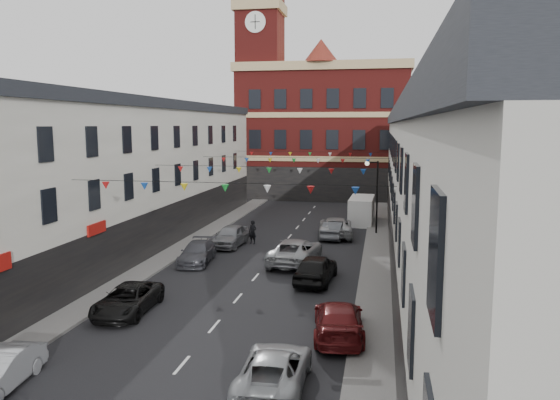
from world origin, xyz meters
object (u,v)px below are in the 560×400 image
Objects in this scene: car_left_e at (231,236)px; street_lamp at (374,187)px; car_right_d at (316,268)px; car_right_b at (274,369)px; car_right_c at (338,320)px; car_left_d at (197,253)px; car_right_e at (335,230)px; pedestrian at (253,232)px; car_right_f at (336,227)px; moving_car at (295,251)px; car_left_c at (128,300)px; white_van at (362,210)px.

street_lamp is at bearing 35.02° from car_left_e.
street_lamp is at bearing -96.80° from car_right_d.
car_right_c is (1.78, 4.95, 0.07)m from car_right_b.
car_right_d reaches higher than car_right_c.
car_right_d is at bearing -44.38° from car_left_e.
car_left_d is 0.97× the size of car_right_d.
car_right_e is 6.62m from pedestrian.
car_right_e is 0.87m from car_right_f.
car_left_d is 0.79× the size of moving_car.
car_left_c is 10.23m from car_right_b.
pedestrian is at bearing 40.78° from car_left_e.
street_lamp reaches higher than car_left_c.
car_right_d is at bearing -90.74° from car_right_b.
car_right_e is 0.79× the size of white_van.
car_right_b is at bearing -68.31° from car_left_d.
street_lamp is 1.41× the size of car_right_e.
white_van is (-1.14, 5.08, -2.72)m from street_lamp.
car_left_d is 5.20m from car_left_e.
street_lamp is at bearing -109.90° from moving_car.
pedestrian is (1.42, 1.07, 0.12)m from car_left_e.
pedestrian reaches higher than car_right_e.
white_van is (9.97, 26.16, 0.53)m from car_left_c.
car_left_d is 0.86× the size of white_van.
car_left_c is 0.81× the size of moving_car.
car_right_d is 0.85× the size of car_right_f.
street_lamp reaches higher than moving_car.
street_lamp reaches higher than pedestrian.
white_van is (1.81, 7.22, 0.49)m from car_right_e.
car_left_c is 10.57m from car_right_d.
street_lamp reaches higher than car_right_e.
car_right_e is at bearing -91.01° from car_right_b.
car_left_d is 12.28m from car_right_e.
car_right_b is at bearing 101.19° from moving_car.
car_right_f is 6.62m from white_van.
car_right_f is (7.29, 4.98, 0.00)m from car_left_e.
car_right_e is at bearing 84.94° from car_right_f.
car_right_e reaches higher than car_left_d.
pedestrian is at bearing -125.03° from white_van.
car_right_c is at bearing 100.87° from car_right_e.
car_left_e is (0.87, 14.82, 0.12)m from car_left_c.
street_lamp is at bearing -138.58° from car_right_e.
car_right_c is at bearing -8.54° from car_left_c.
car_left_e is at bearing -71.69° from car_right_b.
car_left_d is 12.94m from car_right_f.
car_left_e reaches higher than car_left_c.
car_left_c is 0.84× the size of car_right_f.
moving_car is at bearing -32.41° from pedestrian.
car_right_e is 0.76× the size of car_right_f.
pedestrian reaches higher than car_left_c.
car_right_f is at bearing -84.56° from car_right_e.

